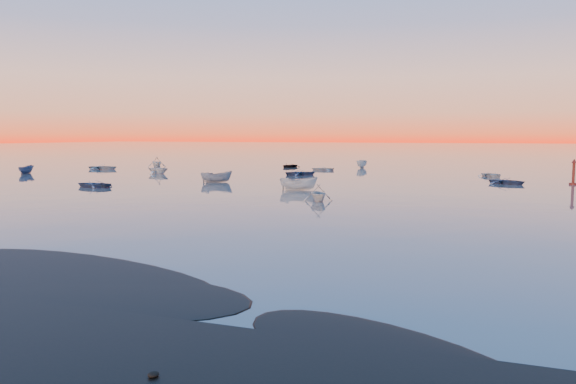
% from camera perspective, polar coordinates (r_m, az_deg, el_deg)
% --- Properties ---
extents(ground, '(600.00, 600.00, 0.00)m').
position_cam_1_polar(ground, '(118.84, 13.06, 2.89)').
color(ground, '#665B55').
rests_on(ground, ground).
extents(mud_lobes, '(140.00, 6.00, 0.07)m').
position_cam_1_polar(mud_lobes, '(23.26, -21.26, -8.92)').
color(mud_lobes, black).
rests_on(mud_lobes, ground).
extents(moored_fleet, '(124.00, 58.00, 1.20)m').
position_cam_1_polar(moored_fleet, '(72.55, 8.30, 1.20)').
color(moored_fleet, silver).
rests_on(moored_fleet, ground).
extents(boat_near_center, '(2.88, 4.35, 1.39)m').
position_cam_1_polar(boat_near_center, '(58.86, 1.09, 0.20)').
color(boat_near_center, silver).
rests_on(boat_near_center, ground).
extents(boat_near_right, '(3.57, 2.68, 1.14)m').
position_cam_1_polar(boat_near_right, '(49.31, 3.11, -0.91)').
color(boat_near_right, silver).
rests_on(boat_near_right, ground).
extents(channel_marker, '(0.88, 0.88, 3.12)m').
position_cam_1_polar(channel_marker, '(73.14, 27.01, 1.63)').
color(channel_marker, '#4B1510').
rests_on(channel_marker, ground).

